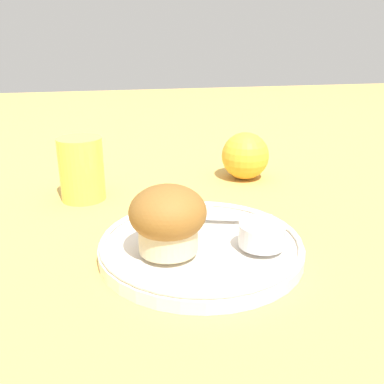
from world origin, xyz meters
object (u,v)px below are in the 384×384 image
orange_fruit (245,156)px  juice_glass (82,169)px  muffin (168,218)px  butter_knife (206,216)px

orange_fruit → juice_glass: size_ratio=0.85×
muffin → butter_knife: (0.06, 0.07, -0.03)m
muffin → butter_knife: size_ratio=0.50×
butter_knife → orange_fruit: (0.12, 0.19, 0.02)m
orange_fruit → juice_glass: 0.27m
muffin → butter_knife: bearing=51.0°
muffin → butter_knife: muffin is taller
muffin → butter_knife: 0.10m
butter_knife → juice_glass: bearing=151.3°
butter_knife → muffin: bearing=-112.4°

